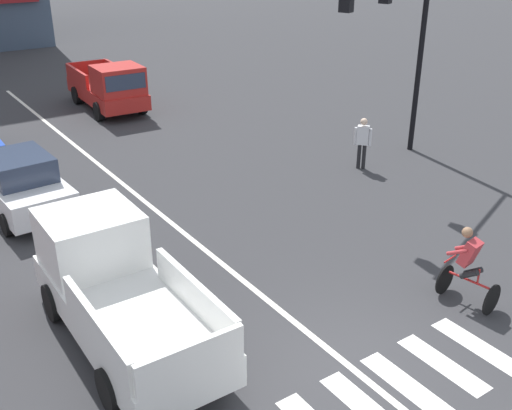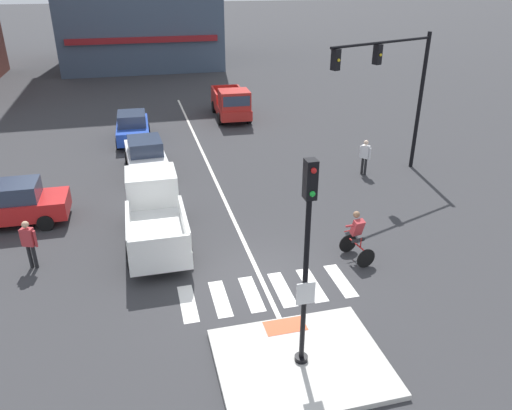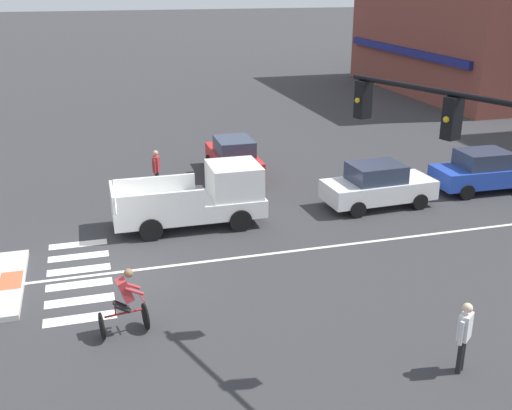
{
  "view_description": "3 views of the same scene",
  "coord_description": "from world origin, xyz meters",
  "views": [
    {
      "loc": [
        -6.19,
        -5.97,
        7.12
      ],
      "look_at": [
        1.49,
        5.27,
        0.81
      ],
      "focal_mm": 42.44,
      "sensor_mm": 36.0,
      "label": 1
    },
    {
      "loc": [
        -3.29,
        -12.43,
        8.66
      ],
      "look_at": [
        0.63,
        3.07,
        1.02
      ],
      "focal_mm": 34.54,
      "sensor_mm": 36.0,
      "label": 2
    },
    {
      "loc": [
        16.4,
        -0.16,
        8.04
      ],
      "look_at": [
        -0.4,
        4.61,
        1.5
      ],
      "focal_mm": 42.91,
      "sensor_mm": 36.0,
      "label": 3
    }
  ],
  "objects": [
    {
      "name": "pickup_truck_red_eastbound_distant",
      "position": [
        2.81,
        17.98,
        0.98
      ],
      "size": [
        2.22,
        5.18,
        2.08
      ],
      "color": "red",
      "rests_on": "ground"
    },
    {
      "name": "signal_pole",
      "position": [
        0.0,
        -3.87,
        3.24
      ],
      "size": [
        0.44,
        0.38,
        5.14
      ],
      "color": "black",
      "rests_on": "traffic_island"
    },
    {
      "name": "pedestrian_at_curb_left",
      "position": [
        -6.92,
        2.36,
        0.98
      ],
      "size": [
        0.52,
        0.34,
        1.67
      ],
      "color": "black",
      "rests_on": "ground"
    },
    {
      "name": "car_blue_westbound_distant",
      "position": [
        -3.43,
        14.89,
        0.81
      ],
      "size": [
        1.92,
        4.14,
        1.64
      ],
      "color": "#2347B7",
      "rests_on": "ground"
    },
    {
      "name": "crosswalk_stripe_e",
      "position": [
        1.42,
        -0.76,
        0.0
      ],
      "size": [
        0.44,
        1.8,
        0.01
      ],
      "primitive_type": "cube",
      "color": "silver",
      "rests_on": "ground"
    },
    {
      "name": "crosswalk_stripe_b",
      "position": [
        -1.42,
        -0.76,
        0.0
      ],
      "size": [
        0.44,
        1.8,
        0.01
      ],
      "primitive_type": "cube",
      "color": "silver",
      "rests_on": "ground"
    },
    {
      "name": "traffic_island",
      "position": [
        0.0,
        -3.87,
        0.07
      ],
      "size": [
        4.06,
        3.29,
        0.15
      ],
      "primitive_type": "cube",
      "color": "beige",
      "rests_on": "ground"
    },
    {
      "name": "pedestrian_waiting_far_side",
      "position": [
        6.85,
        7.14,
        0.98
      ],
      "size": [
        0.4,
        0.45,
        1.67
      ],
      "color": "black",
      "rests_on": "ground"
    },
    {
      "name": "cyclist",
      "position": [
        3.33,
        0.34,
        0.87
      ],
      "size": [
        0.82,
        1.18,
        1.68
      ],
      "color": "black",
      "rests_on": "ground"
    },
    {
      "name": "pickup_truck_white_westbound_near",
      "position": [
        -2.95,
        3.43,
        0.98
      ],
      "size": [
        2.08,
        5.11,
        2.08
      ],
      "color": "white",
      "rests_on": "ground"
    },
    {
      "name": "tactile_pad_front",
      "position": [
        0.0,
        -2.57,
        0.15
      ],
      "size": [
        1.1,
        0.6,
        0.01
      ],
      "primitive_type": "cube",
      "color": "#DB5B38",
      "rests_on": "traffic_island"
    },
    {
      "name": "traffic_light_mast",
      "position": [
        7.79,
        6.87,
        4.41
      ],
      "size": [
        5.5,
        2.2,
        6.26
      ],
      "color": "black",
      "rests_on": "ground"
    },
    {
      "name": "ground_plane",
      "position": [
        0.0,
        0.0,
        0.0
      ],
      "size": [
        300.0,
        300.0,
        0.0
      ],
      "primitive_type": "plane",
      "color": "#333335"
    },
    {
      "name": "crosswalk_stripe_d",
      "position": [
        0.47,
        -0.76,
        0.0
      ],
      "size": [
        0.44,
        1.8,
        0.01
      ],
      "primitive_type": "cube",
      "color": "silver",
      "rests_on": "ground"
    },
    {
      "name": "car_white_westbound_far",
      "position": [
        -2.95,
        10.02,
        0.81
      ],
      "size": [
        2.0,
        4.18,
        1.64
      ],
      "color": "white",
      "rests_on": "ground"
    },
    {
      "name": "lane_centre_line",
      "position": [
        -0.0,
        10.0,
        0.0
      ],
      "size": [
        0.14,
        28.0,
        0.01
      ],
      "primitive_type": "cube",
      "color": "silver",
      "rests_on": "ground"
    },
    {
      "name": "crosswalk_stripe_c",
      "position": [
        -0.47,
        -0.76,
        0.0
      ],
      "size": [
        0.44,
        1.8,
        0.01
      ],
      "primitive_type": "cube",
      "color": "silver",
      "rests_on": "ground"
    },
    {
      "name": "crosswalk_stripe_a",
      "position": [
        -2.36,
        -0.76,
        0.0
      ],
      "size": [
        0.44,
        1.8,
        0.01
      ],
      "primitive_type": "cube",
      "color": "silver",
      "rests_on": "ground"
    },
    {
      "name": "crosswalk_stripe_f",
      "position": [
        2.36,
        -0.76,
        0.0
      ],
      "size": [
        0.44,
        1.8,
        0.01
      ],
      "primitive_type": "cube",
      "color": "silver",
      "rests_on": "ground"
    },
    {
      "name": "car_red_cross_left",
      "position": [
        -8.08,
        5.8,
        0.81
      ],
      "size": [
        4.12,
        1.89,
        1.64
      ],
      "color": "red",
      "rests_on": "ground"
    }
  ]
}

